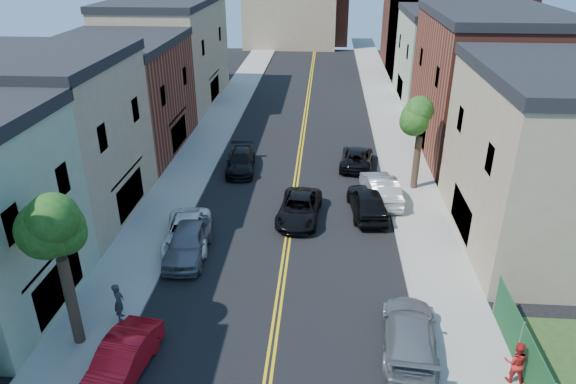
% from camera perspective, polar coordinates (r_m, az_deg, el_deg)
% --- Properties ---
extents(sidewalk_left, '(3.20, 100.00, 0.15)m').
position_cam_1_polar(sidewalk_left, '(45.44, -8.46, 6.44)').
color(sidewalk_left, gray).
rests_on(sidewalk_left, ground).
extents(sidewalk_right, '(3.20, 100.00, 0.15)m').
position_cam_1_polar(sidewalk_right, '(44.80, 11.81, 5.89)').
color(sidewalk_right, gray).
rests_on(sidewalk_right, ground).
extents(curb_left, '(0.30, 100.00, 0.15)m').
position_cam_1_polar(curb_left, '(45.09, -6.27, 6.42)').
color(curb_left, gray).
rests_on(curb_left, ground).
extents(curb_right, '(0.30, 100.00, 0.15)m').
position_cam_1_polar(curb_right, '(44.59, 9.57, 5.99)').
color(curb_right, gray).
rests_on(curb_right, ground).
extents(bldg_left_tan_near, '(9.00, 10.00, 9.00)m').
position_cam_1_polar(bldg_left_tan_near, '(32.84, -24.98, 4.86)').
color(bldg_left_tan_near, '#998466').
rests_on(bldg_left_tan_near, ground).
extents(bldg_left_brick, '(9.00, 12.00, 8.00)m').
position_cam_1_polar(bldg_left_brick, '(42.44, -18.12, 9.63)').
color(bldg_left_brick, brown).
rests_on(bldg_left_brick, ground).
extents(bldg_left_tan_far, '(9.00, 16.00, 9.50)m').
position_cam_1_polar(bldg_left_tan_far, '(55.14, -12.98, 14.53)').
color(bldg_left_tan_far, '#998466').
rests_on(bldg_left_tan_far, ground).
extents(bldg_right_tan, '(9.00, 12.00, 9.00)m').
position_cam_1_polar(bldg_right_tan, '(30.39, 27.53, 2.76)').
color(bldg_right_tan, '#998466').
rests_on(bldg_right_tan, ground).
extents(bldg_right_brick, '(9.00, 14.00, 10.00)m').
position_cam_1_polar(bldg_right_brick, '(42.81, 20.97, 10.73)').
color(bldg_right_brick, brown).
rests_on(bldg_right_brick, ground).
extents(bldg_right_palegrn, '(9.00, 12.00, 8.50)m').
position_cam_1_polar(bldg_right_palegrn, '(56.21, 17.13, 13.75)').
color(bldg_right_palegrn, gray).
rests_on(bldg_right_palegrn, ground).
extents(church, '(16.20, 14.20, 22.60)m').
position_cam_1_polar(church, '(70.83, 16.89, 18.53)').
color(church, '#4C2319').
rests_on(church, ground).
extents(backdrop_left, '(14.00, 8.00, 12.00)m').
position_cam_1_polar(backdrop_left, '(84.51, 0.23, 19.70)').
color(backdrop_left, '#998466').
rests_on(backdrop_left, ground).
extents(backdrop_center, '(10.00, 8.00, 10.00)m').
position_cam_1_polar(backdrop_center, '(88.42, 3.16, 19.28)').
color(backdrop_center, brown).
rests_on(backdrop_center, ground).
extents(tree_left_mid, '(5.20, 5.20, 9.29)m').
position_cam_1_polar(tree_left_mid, '(20.35, -24.75, -0.82)').
color(tree_left_mid, '#332819').
rests_on(tree_left_mid, sidewalk_left).
extents(tree_right_far, '(4.40, 4.40, 8.03)m').
position_cam_1_polar(tree_right_far, '(33.68, 14.65, 9.21)').
color(tree_right_far, '#332819').
rests_on(tree_right_far, sidewalk_right).
extents(red_sedan, '(2.09, 4.56, 1.45)m').
position_cam_1_polar(red_sedan, '(21.40, -17.83, -17.18)').
color(red_sedan, red).
rests_on(red_sedan, ground).
extents(white_pickup, '(3.00, 5.33, 1.41)m').
position_cam_1_polar(white_pickup, '(28.69, -11.07, -4.39)').
color(white_pickup, white).
rests_on(white_pickup, ground).
extents(grey_car_left, '(2.17, 4.97, 1.67)m').
position_cam_1_polar(grey_car_left, '(27.56, -10.97, -5.41)').
color(grey_car_left, slate).
rests_on(grey_car_left, ground).
extents(black_car_left, '(2.41, 5.02, 1.41)m').
position_cam_1_polar(black_car_left, '(37.44, -5.23, 3.39)').
color(black_car_left, black).
rests_on(black_car_left, ground).
extents(grey_car_right, '(2.63, 5.42, 1.52)m').
position_cam_1_polar(grey_car_right, '(22.03, 13.23, -14.92)').
color(grey_car_right, slate).
rests_on(grey_car_right, ground).
extents(black_car_right, '(2.52, 5.19, 1.71)m').
position_cam_1_polar(black_car_right, '(31.47, 8.74, -1.03)').
color(black_car_right, black).
rests_on(black_car_right, ground).
extents(silver_car_right, '(2.44, 5.32, 1.69)m').
position_cam_1_polar(silver_car_right, '(33.27, 10.14, 0.37)').
color(silver_car_right, '#B2B6BA').
rests_on(silver_car_right, ground).
extents(dark_car_right_far, '(2.73, 5.03, 1.34)m').
position_cam_1_polar(dark_car_right_far, '(38.35, 7.56, 3.77)').
color(dark_car_right_far, black).
rests_on(dark_car_right_far, ground).
extents(black_suv_lane, '(2.73, 5.22, 1.40)m').
position_cam_1_polar(black_suv_lane, '(30.65, 1.24, -1.81)').
color(black_suv_lane, black).
rests_on(black_suv_lane, ground).
extents(pedestrian_left, '(0.55, 0.72, 1.76)m').
position_cam_1_polar(pedestrian_left, '(23.76, -18.10, -11.39)').
color(pedestrian_left, '#282830').
rests_on(pedestrian_left, sidewalk_left).
extents(pedestrian_right, '(0.95, 0.80, 1.73)m').
position_cam_1_polar(pedestrian_right, '(21.64, 23.75, -16.74)').
color(pedestrian_right, '#AE1D1A').
rests_on(pedestrian_right, sidewalk_right).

